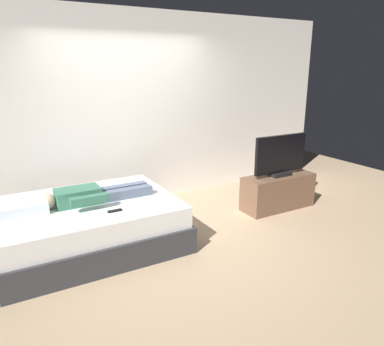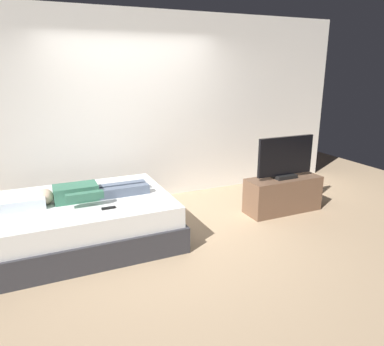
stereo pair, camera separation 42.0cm
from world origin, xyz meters
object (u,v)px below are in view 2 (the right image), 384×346
object	(u,v)px
person	(88,192)
remote	(109,208)
tv	(285,158)
tv_stand	(283,194)
pillow	(21,202)
bed	(87,221)

from	to	relation	value
person	remote	distance (m)	0.44
tv	tv_stand	bearing A→B (deg)	1.79
remote	tv	distance (m)	2.55
tv_stand	tv	distance (m)	0.53
person	tv	world-z (taller)	tv
pillow	tv_stand	world-z (taller)	pillow
remote	tv_stand	world-z (taller)	remote
pillow	person	distance (m)	0.70
person	remote	xyz separation A→B (m)	(0.15, -0.40, -0.07)
bed	person	distance (m)	0.36
pillow	remote	world-z (taller)	pillow
pillow	remote	bearing A→B (deg)	-26.12
pillow	person	size ratio (longest dim) A/B	0.38
person	tv	distance (m)	2.69
bed	tv	bearing A→B (deg)	-3.39
pillow	remote	size ratio (longest dim) A/B	3.20
pillow	remote	distance (m)	0.95
tv_stand	tv	world-z (taller)	tv
pillow	tv_stand	bearing A→B (deg)	-2.72
bed	tv_stand	size ratio (longest dim) A/B	1.80
tv	remote	bearing A→B (deg)	-174.20
person	tv_stand	size ratio (longest dim) A/B	1.15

